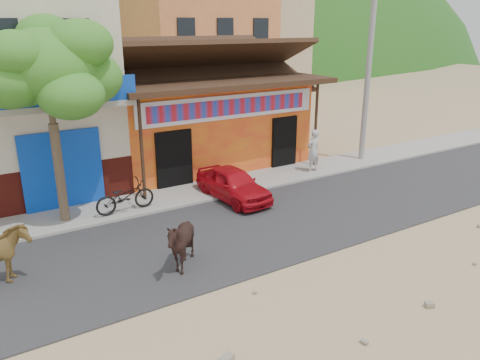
% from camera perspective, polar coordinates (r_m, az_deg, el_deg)
% --- Properties ---
extents(ground, '(120.00, 120.00, 0.00)m').
position_cam_1_polar(ground, '(12.32, 7.50, -10.00)').
color(ground, '#9E825B').
rests_on(ground, ground).
extents(road, '(60.00, 5.00, 0.04)m').
position_cam_1_polar(road, '(14.11, 1.11, -5.86)').
color(road, '#28282B').
rests_on(road, ground).
extents(sidewalk, '(60.00, 2.00, 0.12)m').
position_cam_1_polar(sidewalk, '(16.93, -5.31, -1.55)').
color(sidewalk, gray).
rests_on(sidewalk, ground).
extents(dance_club, '(8.00, 6.00, 3.60)m').
position_cam_1_polar(dance_club, '(20.78, -5.46, 7.22)').
color(dance_club, orange).
rests_on(dance_club, ground).
extents(cafe_building, '(7.00, 6.00, 7.00)m').
position_cam_1_polar(cafe_building, '(18.50, -27.19, 9.24)').
color(cafe_building, beige).
rests_on(cafe_building, ground).
extents(apartment_front, '(9.00, 9.00, 12.00)m').
position_cam_1_polar(apartment_front, '(36.03, -5.63, 18.70)').
color(apartment_front, '#CC723F').
rests_on(apartment_front, ground).
extents(apartment_rear, '(8.00, 8.00, 10.00)m').
position_cam_1_polar(apartment_rear, '(45.73, 1.53, 17.47)').
color(apartment_rear, tan).
rests_on(apartment_rear, ground).
extents(tree, '(3.00, 3.00, 6.00)m').
position_cam_1_polar(tree, '(14.55, -21.83, 6.40)').
color(tree, '#2D721E').
rests_on(tree, sidewalk).
extents(utility_pole, '(0.24, 0.24, 8.00)m').
position_cam_1_polar(utility_pole, '(20.92, 15.42, 13.16)').
color(utility_pole, gray).
rests_on(utility_pole, sidewalk).
extents(cow_dark, '(1.40, 1.27, 1.41)m').
position_cam_1_polar(cow_dark, '(11.61, -7.23, -7.70)').
color(cow_dark, black).
rests_on(cow_dark, road).
extents(red_car, '(1.53, 3.37, 1.12)m').
position_cam_1_polar(red_car, '(16.12, -0.84, -0.46)').
color(red_car, red).
rests_on(red_car, road).
extents(scooter, '(1.98, 0.81, 1.02)m').
position_cam_1_polar(scooter, '(15.32, -13.84, -1.96)').
color(scooter, black).
rests_on(scooter, sidewalk).
extents(pedestrian, '(0.68, 0.49, 1.73)m').
position_cam_1_polar(pedestrian, '(19.12, 8.92, 3.57)').
color(pedestrian, '#BDBDBD').
rests_on(pedestrian, sidewalk).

